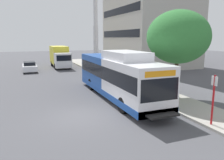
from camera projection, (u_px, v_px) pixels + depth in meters
name	position (u px, v px, depth m)	size (l,w,h in m)	color
ground_plane	(60.00, 88.00, 20.43)	(120.00, 120.00, 0.00)	#4C4C51
sidewalk_curb	(138.00, 86.00, 21.16)	(3.00, 56.00, 0.14)	#A8A399
transit_bus	(117.00, 76.00, 17.08)	(2.58, 12.25, 3.65)	white
bus_stop_sign_pole	(213.00, 96.00, 11.37)	(0.10, 0.36, 2.60)	red
street_tree_near_stop	(178.00, 37.00, 16.24)	(4.56, 4.56, 6.43)	#4C3823
parked_car_far_lane	(30.00, 67.00, 30.60)	(1.80, 4.50, 1.33)	silver
box_truck_background	(60.00, 56.00, 34.69)	(2.32, 7.01, 3.25)	silver
lattice_comm_tower	(95.00, 10.00, 49.22)	(1.10, 1.10, 31.33)	#B7B7BC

